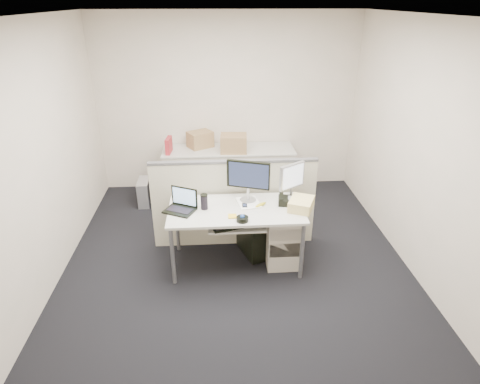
{
  "coord_description": "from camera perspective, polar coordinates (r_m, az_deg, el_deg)",
  "views": [
    {
      "loc": [
        -0.22,
        -3.92,
        2.84
      ],
      "look_at": [
        0.05,
        0.15,
        0.86
      ],
      "focal_mm": 30.0,
      "sensor_mm": 36.0,
      "label": 1
    }
  ],
  "objects": [
    {
      "name": "paper_stack",
      "position": [
        4.57,
        1.22,
        -1.53
      ],
      "size": [
        0.29,
        0.34,
        0.01
      ],
      "primitive_type": "cube",
      "rotation": [
        0.0,
        0.0,
        0.19
      ],
      "color": "white",
      "rests_on": "desk"
    },
    {
      "name": "monitor_main",
      "position": [
        4.52,
        1.18,
        1.51
      ],
      "size": [
        0.53,
        0.34,
        0.49
      ],
      "primitive_type": "cube",
      "rotation": [
        0.0,
        0.0,
        -0.33
      ],
      "color": "black",
      "rests_on": "desk"
    },
    {
      "name": "cardboard_box_left",
      "position": [
        6.29,
        -5.69,
        7.37
      ],
      "size": [
        0.44,
        0.41,
        0.27
      ],
      "primitive_type": "cube",
      "rotation": [
        0.0,
        0.0,
        0.53
      ],
      "color": "olive",
      "rests_on": "back_counter"
    },
    {
      "name": "pc_tower_desk",
      "position": [
        4.89,
        1.67,
        -6.36
      ],
      "size": [
        0.35,
        0.53,
        0.46
      ],
      "primitive_type": "cube",
      "rotation": [
        0.0,
        0.0,
        0.34
      ],
      "color": "black",
      "rests_on": "floor"
    },
    {
      "name": "keyboard",
      "position": [
        4.31,
        -1.06,
        -4.8
      ],
      "size": [
        0.47,
        0.27,
        0.02
      ],
      "primitive_type": "cube",
      "rotation": [
        0.0,
        0.0,
        0.28
      ],
      "color": "black",
      "rests_on": "keyboard_tray"
    },
    {
      "name": "back_counter",
      "position": [
        6.36,
        -1.58,
        2.92
      ],
      "size": [
        2.0,
        0.6,
        0.72
      ],
      "primitive_type": "cube",
      "color": "beige",
      "rests_on": "floor"
    },
    {
      "name": "wall_right",
      "position": [
        4.74,
        24.39,
        5.23
      ],
      "size": [
        0.02,
        4.5,
        2.7
      ],
      "primitive_type": "cube",
      "color": "beige",
      "rests_on": "ground"
    },
    {
      "name": "floor",
      "position": [
        4.85,
        -0.53,
        -10.05
      ],
      "size": [
        4.0,
        4.5,
        0.01
      ],
      "primitive_type": "cube",
      "color": "black",
      "rests_on": "ground"
    },
    {
      "name": "pc_tower_spare_silver",
      "position": [
        6.24,
        -13.45,
        0.0
      ],
      "size": [
        0.17,
        0.41,
        0.38
      ],
      "primitive_type": "cube",
      "rotation": [
        0.0,
        0.0,
        0.02
      ],
      "color": "#B7B7BC",
      "rests_on": "floor"
    },
    {
      "name": "ceiling",
      "position": [
        3.93,
        -0.71,
        23.84
      ],
      "size": [
        4.0,
        4.5,
        0.01
      ],
      "primitive_type": "cube",
      "color": "white",
      "rests_on": "ground"
    },
    {
      "name": "manila_folders",
      "position": [
        4.48,
        8.7,
        -1.7
      ],
      "size": [
        0.35,
        0.38,
        0.12
      ],
      "primitive_type": "cube",
      "rotation": [
        0.0,
        0.0,
        -0.41
      ],
      "color": "#EED685",
      "rests_on": "desk"
    },
    {
      "name": "wall_front",
      "position": [
        2.25,
        2.86,
        -15.69
      ],
      "size": [
        4.0,
        0.02,
        2.7
      ],
      "primitive_type": "cube",
      "color": "beige",
      "rests_on": "ground"
    },
    {
      "name": "wall_back",
      "position": [
        6.35,
        -1.82,
        12.31
      ],
      "size": [
        4.0,
        0.02,
        2.7
      ],
      "primitive_type": "cube",
      "color": "beige",
      "rests_on": "ground"
    },
    {
      "name": "keyboard_tray",
      "position": [
        4.35,
        -0.43,
        -4.77
      ],
      "size": [
        0.62,
        0.32,
        0.02
      ],
      "primitive_type": "cube",
      "color": "silver",
      "rests_on": "desk"
    },
    {
      "name": "wall_left",
      "position": [
        4.55,
        -26.68,
        3.95
      ],
      "size": [
        0.02,
        4.5,
        2.7
      ],
      "primitive_type": "cube",
      "color": "beige",
      "rests_on": "ground"
    },
    {
      "name": "sticky_pad",
      "position": [
        4.29,
        -1.1,
        -3.46
      ],
      "size": [
        0.09,
        0.09,
        0.01
      ],
      "primitive_type": "cube",
      "rotation": [
        0.0,
        0.0,
        -0.02
      ],
      "color": "yellow",
      "rests_on": "desk"
    },
    {
      "name": "laptop",
      "position": [
        4.4,
        -8.66,
        -1.36
      ],
      "size": [
        0.39,
        0.35,
        0.24
      ],
      "primitive_type": "cube",
      "rotation": [
        0.0,
        0.0,
        -0.46
      ],
      "color": "black",
      "rests_on": "desk"
    },
    {
      "name": "drawer_pedestal",
      "position": [
        4.76,
        6.07,
        -6.16
      ],
      "size": [
        0.4,
        0.55,
        0.65
      ],
      "primitive_type": "cube",
      "color": "beige",
      "rests_on": "floor"
    },
    {
      "name": "cubicle_partition",
      "position": [
        4.93,
        -0.87,
        -1.77
      ],
      "size": [
        2.0,
        0.06,
        1.1
      ],
      "primitive_type": "cube",
      "color": "#B8B193",
      "rests_on": "floor"
    },
    {
      "name": "cardboard_box_right",
      "position": [
        6.07,
        -0.91,
        6.85
      ],
      "size": [
        0.41,
        0.33,
        0.28
      ],
      "primitive_type": "cube",
      "rotation": [
        0.0,
        0.0,
        -0.07
      ],
      "color": "olive",
      "rests_on": "back_counter"
    },
    {
      "name": "cellphone",
      "position": [
        4.5,
        0.66,
        -1.95
      ],
      "size": [
        0.06,
        0.11,
        0.01
      ],
      "primitive_type": "cube",
      "rotation": [
        0.0,
        0.0,
        -0.04
      ],
      "color": "black",
      "rests_on": "desk"
    },
    {
      "name": "monitor_small",
      "position": [
        4.62,
        7.35,
        1.43
      ],
      "size": [
        0.39,
        0.34,
        0.43
      ],
      "primitive_type": "cube",
      "rotation": [
        0.0,
        0.0,
        0.58
      ],
      "color": "#B7B7BC",
      "rests_on": "desk"
    },
    {
      "name": "pc_tower_spare_dark",
      "position": [
        6.2,
        -11.19,
        0.51
      ],
      "size": [
        0.33,
        0.54,
        0.47
      ],
      "primitive_type": "cube",
      "rotation": [
        0.0,
        0.0,
        0.28
      ],
      "color": "black",
      "rests_on": "floor"
    },
    {
      "name": "desk",
      "position": [
        4.49,
        -0.57,
        -3.11
      ],
      "size": [
        1.5,
        0.75,
        0.73
      ],
      "color": "silver",
      "rests_on": "floor"
    },
    {
      "name": "desk_phone",
      "position": [
        4.58,
        6.89,
        -1.25
      ],
      "size": [
        0.25,
        0.22,
        0.07
      ],
      "primitive_type": "cube",
      "rotation": [
        0.0,
        0.0,
        -0.16
      ],
      "color": "black",
      "rests_on": "desk"
    },
    {
      "name": "trackball",
      "position": [
        4.2,
        0.33,
        -3.87
      ],
      "size": [
        0.14,
        0.14,
        0.05
      ],
      "primitive_type": "cylinder",
      "rotation": [
        0.0,
        0.0,
        0.12
      ],
      "color": "black",
      "rests_on": "desk"
    },
    {
      "name": "travel_mug",
      "position": [
        4.43,
        -5.11,
        -1.45
      ],
      "size": [
        0.1,
        0.1,
        0.16
      ],
      "primitive_type": "cylinder",
      "rotation": [
        0.0,
        0.0,
        0.35
      ],
      "color": "black",
      "rests_on": "desk"
    },
    {
      "name": "banana",
      "position": [
        4.5,
        2.96,
        -1.82
      ],
      "size": [
        0.15,
        0.13,
        0.04
      ],
      "primitive_type": "ellipsoid",
      "rotation": [
        0.0,
        0.0,
        0.66
      ],
      "color": "yellow",
      "rests_on": "desk"
    },
    {
      "name": "red_binder",
      "position": [
        6.12,
        -10.1,
        6.47
      ],
      "size": [
        0.09,
        0.27,
        0.25
      ],
      "primitive_type": "cube",
      "rotation": [
        0.0,
        0.0,
        -0.09
      ],
      "color": "#AE252C",
      "rests_on": "back_counter"
    }
  ]
}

